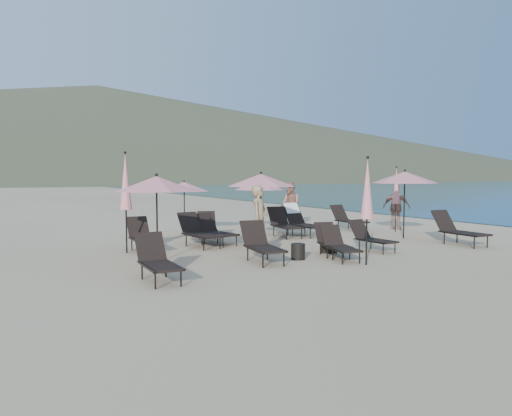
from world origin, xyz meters
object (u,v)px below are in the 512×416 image
lounger_4 (371,237)px  umbrella_open_1 (261,180)px  side_table_0 (298,251)px  beachgoer_b (290,205)px  lounger_6 (143,236)px  lounger_2 (332,241)px  umbrella_closed_2 (126,182)px  beachgoer_c (396,207)px  lounger_7 (198,231)px  lounger_5 (458,229)px  lounger_10 (284,223)px  lounger_9 (301,220)px  lounger_1 (261,244)px  umbrella_open_0 (157,184)px  lounger_12 (208,227)px  umbrella_open_2 (405,177)px  side_table_1 (328,245)px  umbrella_open_3 (184,187)px  lounger_8 (215,230)px  lounger_3 (339,244)px  umbrella_open_4 (259,185)px  umbrella_closed_0 (367,189)px  umbrella_closed_1 (396,186)px  lounger_11 (348,219)px  lounger_0 (157,260)px  beachgoer_a (260,219)px

lounger_4 → umbrella_open_1: 3.68m
side_table_0 → beachgoer_b: size_ratio=0.22×
lounger_6 → lounger_2: bearing=-36.5°
umbrella_closed_2 → beachgoer_c: (10.90, 0.41, -1.09)m
umbrella_open_1 → lounger_7: bearing=153.3°
lounger_5 → lounger_10: (-3.61, 4.42, -0.01)m
lounger_9 → side_table_0: size_ratio=4.37×
lounger_1 → lounger_9: 5.65m
umbrella_open_0 → side_table_0: umbrella_open_0 is taller
lounger_12 → umbrella_open_0: 4.49m
lounger_9 → umbrella_closed_2: 6.81m
umbrella_open_2 → lounger_2: bearing=-160.1°
side_table_1 → beachgoer_b: bearing=65.3°
umbrella_open_2 → side_table_0: umbrella_open_2 is taller
lounger_10 → beachgoer_b: 3.04m
umbrella_open_3 → lounger_4: bearing=-61.2°
lounger_2 → umbrella_open_2: 5.01m
lounger_8 → side_table_0: size_ratio=4.09×
lounger_4 → umbrella_open_0: size_ratio=0.68×
lounger_5 → lounger_8: (-6.52, 3.95, -0.05)m
lounger_3 → lounger_6: bearing=149.5°
umbrella_open_0 → lounger_2: bearing=-17.1°
umbrella_open_4 → umbrella_closed_0: bearing=-97.8°
lounger_2 → lounger_9: bearing=82.7°
lounger_2 → umbrella_closed_1: bearing=46.9°
umbrella_open_3 → umbrella_closed_2: bearing=-135.1°
lounger_9 → side_table_1: 4.05m
lounger_11 → lounger_10: bearing=-173.3°
lounger_9 → umbrella_open_4: bearing=135.5°
umbrella_open_2 → umbrella_open_1: bearing=170.1°
umbrella_closed_1 → side_table_0: (-6.80, -3.23, -1.53)m
lounger_6 → lounger_10: 5.37m
lounger_1 → umbrella_open_0: umbrella_open_0 is taller
umbrella_open_4 → beachgoer_c: size_ratio=1.14×
lounger_0 → umbrella_open_2: umbrella_open_2 is taller
side_table_0 → beachgoer_a: 1.77m
lounger_5 → lounger_11: size_ratio=1.10×
lounger_2 → lounger_6: 5.39m
lounger_1 → umbrella_open_1: size_ratio=0.79×
lounger_5 → umbrella_closed_2: size_ratio=0.65×
lounger_0 → lounger_4: lounger_0 is taller
lounger_10 → umbrella_open_1: umbrella_open_1 is taller
lounger_2 → beachgoer_b: 7.12m
umbrella_closed_0 → lounger_9: bearing=70.0°
umbrella_open_4 → side_table_1: 5.06m
lounger_0 → umbrella_closed_1: 11.54m
lounger_11 → lounger_6: bearing=-173.7°
beachgoer_a → beachgoer_b: bearing=9.4°
umbrella_closed_2 → beachgoer_a: bearing=-27.2°
lounger_7 → lounger_8: size_ratio=1.06×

